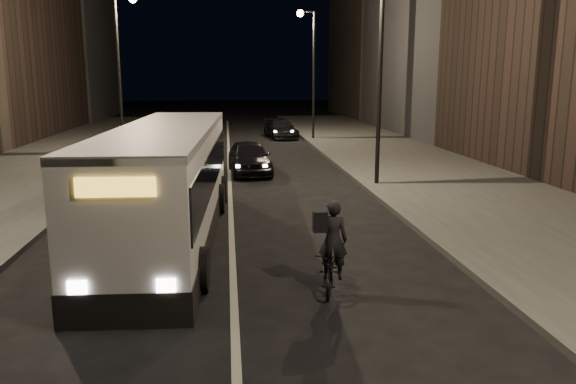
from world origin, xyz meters
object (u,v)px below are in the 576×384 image
object	(u,v)px
streetlight_left_far	(123,53)
car_near	(249,157)
car_far	(281,129)
streetlight_right_far	(310,57)
car_mid	(172,135)
streetlight_right_mid	(374,43)
city_bus	(168,178)
cyclist_on_bicycle	(331,261)

from	to	relation	value
streetlight_left_far	car_near	xyz separation A→B (m)	(6.22, -6.41, -4.64)
car_far	streetlight_right_far	bearing A→B (deg)	-50.20
car_near	car_mid	bearing A→B (deg)	109.02
streetlight_right_mid	city_bus	xyz separation A→B (m)	(-6.93, -6.15, -3.76)
city_bus	cyclist_on_bicycle	xyz separation A→B (m)	(3.52, -4.11, -0.97)
streetlight_right_mid	streetlight_left_far	size ratio (longest dim) A/B	1.00
streetlight_right_far	car_far	size ratio (longest dim) A/B	1.87
cyclist_on_bicycle	car_mid	bearing A→B (deg)	115.13
streetlight_right_far	city_bus	distance (m)	23.51
car_near	car_far	world-z (taller)	car_near
city_bus	car_mid	size ratio (longest dim) A/B	2.63
streetlight_left_far	car_near	world-z (taller)	streetlight_left_far
streetlight_right_mid	streetlight_right_far	size ratio (longest dim) A/B	1.00
cyclist_on_bicycle	car_far	bearing A→B (deg)	99.25
streetlight_right_mid	car_far	size ratio (longest dim) A/B	1.87
cyclist_on_bicycle	car_near	bearing A→B (deg)	106.96
car_mid	car_far	world-z (taller)	car_mid
car_near	car_mid	world-z (taller)	car_near
streetlight_right_far	car_far	bearing A→B (deg)	137.06
streetlight_left_far	cyclist_on_bicycle	bearing A→B (deg)	-70.31
streetlight_right_mid	cyclist_on_bicycle	xyz separation A→B (m)	(-3.41, -10.26, -4.73)
streetlight_right_mid	car_mid	size ratio (longest dim) A/B	1.93
streetlight_left_far	city_bus	size ratio (longest dim) A/B	0.74
city_bus	car_far	bearing A→B (deg)	80.29
car_near	car_far	distance (m)	14.28
streetlight_right_far	cyclist_on_bicycle	size ratio (longest dim) A/B	4.31
car_near	city_bus	bearing A→B (deg)	-108.04
city_bus	car_far	xyz separation A→B (m)	(5.20, 23.76, -0.97)
streetlight_right_mid	car_mid	bearing A→B (deg)	122.33
car_near	car_far	size ratio (longest dim) A/B	0.97
cyclist_on_bicycle	car_mid	xyz separation A→B (m)	(-5.30, 24.02, 0.06)
streetlight_right_mid	city_bus	size ratio (longest dim) A/B	0.74
streetlight_right_mid	car_far	distance (m)	18.32
streetlight_right_far	streetlight_left_far	world-z (taller)	same
streetlight_right_mid	cyclist_on_bicycle	world-z (taller)	streetlight_right_mid
streetlight_right_mid	streetlight_right_far	world-z (taller)	same
streetlight_right_mid	streetlight_right_far	xyz separation A→B (m)	(0.00, 16.00, 0.00)
streetlight_right_mid	streetlight_left_far	distance (m)	14.62
streetlight_right_far	car_near	xyz separation A→B (m)	(-4.45, -12.41, -4.64)
streetlight_right_far	city_bus	xyz separation A→B (m)	(-6.93, -22.15, -3.76)
cyclist_on_bicycle	car_far	size ratio (longest dim) A/B	0.43
streetlight_right_mid	car_far	world-z (taller)	streetlight_right_mid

